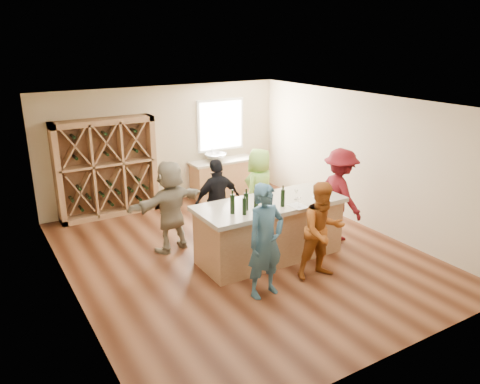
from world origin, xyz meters
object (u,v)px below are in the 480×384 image
tasting_counter_base (270,232)px  wine_bottle_d (256,200)px  person_near_right (323,231)px  person_near_left (266,241)px  wine_bottle_e (266,200)px  wine_rack (107,168)px  person_far_right (259,190)px  wine_bottle_a (232,204)px  wine_bottle_f (283,198)px  person_server (340,195)px  person_far_mid (218,201)px  person_far_left (171,206)px  wine_bottle_b (244,206)px  wine_bottle_c (246,202)px  sink (216,157)px

tasting_counter_base → wine_bottle_d: (-0.41, -0.17, 0.75)m
person_near_right → person_near_left: bearing=-172.6°
wine_bottle_e → wine_rack: bearing=113.5°
person_near_left → person_far_right: size_ratio=1.05×
tasting_counter_base → wine_bottle_a: bearing=-170.4°
wine_bottle_f → wine_rack: bearing=116.1°
wine_bottle_d → wine_bottle_e: bearing=-3.7°
wine_rack → wine_bottle_e: wine_rack is taller
person_server → person_far_mid: (-2.13, 1.10, -0.08)m
wine_rack → person_far_left: wine_rack is taller
wine_bottle_b → wine_bottle_c: 0.21m
sink → wine_bottle_c: (-1.40, -3.71, 0.22)m
sink → tasting_counter_base: sink is taller
tasting_counter_base → wine_bottle_f: size_ratio=8.67×
tasting_counter_base → person_far_right: size_ratio=1.50×
wine_bottle_e → person_far_left: bearing=129.6°
wine_bottle_d → person_near_left: person_near_left is taller
wine_bottle_d → person_near_right: person_near_right is taller
sink → person_far_right: (-0.25, -2.36, -0.15)m
sink → person_server: person_server is taller
person_near_left → wine_bottle_f: 1.17m
sink → wine_bottle_a: wine_bottle_a is taller
person_far_right → person_far_left: size_ratio=0.99×
person_server → wine_bottle_f: bearing=106.7°
sink → person_near_right: (-0.49, -4.62, -0.18)m
tasting_counter_base → wine_bottle_e: size_ratio=9.51×
person_far_mid → wine_bottle_f: bearing=109.2°
wine_bottle_b → person_far_mid: 1.48m
person_server → person_far_left: person_server is taller
wine_bottle_a → person_near_right: bearing=-37.2°
tasting_counter_base → wine_bottle_b: (-0.72, -0.29, 0.73)m
person_near_right → person_far_left: bearing=134.9°
wine_bottle_a → person_near_left: person_near_left is taller
wine_bottle_e → wine_bottle_f: wine_bottle_f is taller
wine_bottle_b → person_far_left: person_far_left is taller
person_near_right → wine_bottle_e: bearing=130.2°
wine_bottle_d → person_far_left: bearing=124.9°
sink → wine_bottle_f: (-0.77, -3.87, 0.22)m
person_near_left → person_far_mid: person_near_left is taller
tasting_counter_base → person_near_left: 1.38m
wine_rack → wine_bottle_d: (1.47, -3.81, 0.15)m
person_near_right → wine_bottle_c: bearing=142.8°
wine_bottle_d → person_server: size_ratio=0.18×
person_server → person_near_right: bearing=134.4°
wine_bottle_a → wine_bottle_f: 0.93m
tasting_counter_base → person_far_mid: 1.25m
wine_bottle_c → person_far_mid: bearing=84.6°
wine_bottle_f → wine_bottle_d: bearing=164.2°
person_near_right → person_server: 1.70m
person_near_right → wine_bottle_f: person_near_right is taller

